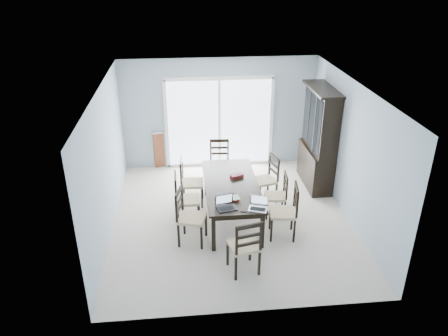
{
  "coord_description": "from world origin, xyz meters",
  "views": [
    {
      "loc": [
        -0.87,
        -7.19,
        4.58
      ],
      "look_at": [
        -0.14,
        0.0,
        1.09
      ],
      "focal_mm": 35.0,
      "sensor_mm": 36.0,
      "label": 1
    }
  ],
  "objects_px": {
    "chair_right_mid": "(280,190)",
    "chair_end_near": "(246,242)",
    "china_hutch": "(318,139)",
    "laptop_silver": "(258,207)",
    "chair_right_near": "(289,206)",
    "chair_left_near": "(186,210)",
    "chair_left_mid": "(182,194)",
    "chair_right_far": "(269,174)",
    "game_box": "(237,176)",
    "dining_table": "(231,188)",
    "cell_phone": "(244,211)",
    "laptop_dark": "(227,206)",
    "chair_left_far": "(187,177)",
    "chair_end_far": "(220,157)",
    "hot_tub": "(181,135)"
  },
  "relations": [
    {
      "from": "chair_right_near",
      "to": "chair_right_mid",
      "type": "distance_m",
      "value": 0.73
    },
    {
      "from": "game_box",
      "to": "laptop_dark",
      "type": "bearing_deg",
      "value": -105.58
    },
    {
      "from": "dining_table",
      "to": "laptop_dark",
      "type": "xyz_separation_m",
      "value": [
        -0.18,
        -0.88,
        0.13
      ]
    },
    {
      "from": "cell_phone",
      "to": "chair_end_near",
      "type": "bearing_deg",
      "value": -71.06
    },
    {
      "from": "dining_table",
      "to": "chair_end_near",
      "type": "relative_size",
      "value": 1.89
    },
    {
      "from": "dining_table",
      "to": "laptop_dark",
      "type": "height_order",
      "value": "laptop_dark"
    },
    {
      "from": "chair_right_near",
      "to": "chair_end_near",
      "type": "relative_size",
      "value": 1.02
    },
    {
      "from": "chair_left_mid",
      "to": "chair_left_far",
      "type": "relative_size",
      "value": 1.02
    },
    {
      "from": "chair_right_far",
      "to": "hot_tub",
      "type": "bearing_deg",
      "value": 16.76
    },
    {
      "from": "chair_end_near",
      "to": "chair_end_far",
      "type": "xyz_separation_m",
      "value": [
        -0.11,
        3.26,
        -0.02
      ]
    },
    {
      "from": "chair_left_near",
      "to": "cell_phone",
      "type": "distance_m",
      "value": 1.02
    },
    {
      "from": "chair_right_mid",
      "to": "chair_left_far",
      "type": "bearing_deg",
      "value": 75.23
    },
    {
      "from": "chair_right_mid",
      "to": "chair_end_near",
      "type": "height_order",
      "value": "chair_end_near"
    },
    {
      "from": "laptop_dark",
      "to": "laptop_silver",
      "type": "xyz_separation_m",
      "value": [
        0.52,
        -0.08,
        -0.0
      ]
    },
    {
      "from": "chair_left_mid",
      "to": "laptop_dark",
      "type": "relative_size",
      "value": 3.2
    },
    {
      "from": "laptop_silver",
      "to": "cell_phone",
      "type": "relative_size",
      "value": 3.76
    },
    {
      "from": "chair_right_near",
      "to": "chair_end_far",
      "type": "bearing_deg",
      "value": 32.3
    },
    {
      "from": "laptop_silver",
      "to": "game_box",
      "type": "distance_m",
      "value": 1.24
    },
    {
      "from": "chair_left_near",
      "to": "hot_tub",
      "type": "xyz_separation_m",
      "value": [
        -0.04,
        4.05,
        -0.17
      ]
    },
    {
      "from": "china_hutch",
      "to": "chair_left_near",
      "type": "xyz_separation_m",
      "value": [
        -2.89,
        -1.92,
        -0.44
      ]
    },
    {
      "from": "chair_left_near",
      "to": "chair_left_far",
      "type": "bearing_deg",
      "value": -167.38
    },
    {
      "from": "chair_right_mid",
      "to": "laptop_dark",
      "type": "bearing_deg",
      "value": 133.88
    },
    {
      "from": "dining_table",
      "to": "chair_end_near",
      "type": "bearing_deg",
      "value": -88.85
    },
    {
      "from": "chair_left_mid",
      "to": "chair_right_far",
      "type": "xyz_separation_m",
      "value": [
        1.78,
        0.7,
        -0.02
      ]
    },
    {
      "from": "dining_table",
      "to": "chair_left_far",
      "type": "xyz_separation_m",
      "value": [
        -0.81,
        0.67,
        -0.07
      ]
    },
    {
      "from": "chair_right_near",
      "to": "laptop_silver",
      "type": "relative_size",
      "value": 3.25
    },
    {
      "from": "china_hutch",
      "to": "laptop_silver",
      "type": "relative_size",
      "value": 6.02
    },
    {
      "from": "chair_end_near",
      "to": "china_hutch",
      "type": "bearing_deg",
      "value": 42.93
    },
    {
      "from": "chair_right_mid",
      "to": "chair_right_far",
      "type": "bearing_deg",
      "value": 13.96
    },
    {
      "from": "laptop_dark",
      "to": "chair_right_mid",
      "type": "bearing_deg",
      "value": 25.82
    },
    {
      "from": "cell_phone",
      "to": "game_box",
      "type": "height_order",
      "value": "game_box"
    },
    {
      "from": "chair_left_mid",
      "to": "chair_end_near",
      "type": "relative_size",
      "value": 1.0
    },
    {
      "from": "chair_left_mid",
      "to": "chair_left_far",
      "type": "height_order",
      "value": "chair_left_mid"
    },
    {
      "from": "chair_left_mid",
      "to": "chair_right_far",
      "type": "height_order",
      "value": "chair_left_mid"
    },
    {
      "from": "chair_left_mid",
      "to": "chair_right_near",
      "type": "height_order",
      "value": "chair_right_near"
    },
    {
      "from": "chair_left_mid",
      "to": "hot_tub",
      "type": "xyz_separation_m",
      "value": [
        0.02,
        3.41,
        -0.16
      ]
    },
    {
      "from": "cell_phone",
      "to": "china_hutch",
      "type": "bearing_deg",
      "value": 73.15
    },
    {
      "from": "dining_table",
      "to": "chair_end_far",
      "type": "relative_size",
      "value": 1.94
    },
    {
      "from": "chair_left_near",
      "to": "dining_table",
      "type": "bearing_deg",
      "value": 142.48
    },
    {
      "from": "chair_right_near",
      "to": "dining_table",
      "type": "bearing_deg",
      "value": 62.05
    },
    {
      "from": "laptop_silver",
      "to": "chair_end_far",
      "type": "bearing_deg",
      "value": 118.31
    },
    {
      "from": "china_hutch",
      "to": "laptop_dark",
      "type": "bearing_deg",
      "value": -136.02
    },
    {
      "from": "chair_left_mid",
      "to": "game_box",
      "type": "height_order",
      "value": "chair_left_mid"
    },
    {
      "from": "chair_left_near",
      "to": "chair_right_mid",
      "type": "relative_size",
      "value": 1.17
    },
    {
      "from": "chair_left_mid",
      "to": "game_box",
      "type": "distance_m",
      "value": 1.12
    },
    {
      "from": "chair_left_far",
      "to": "chair_end_far",
      "type": "xyz_separation_m",
      "value": [
        0.74,
        0.92,
        -0.0
      ]
    },
    {
      "from": "chair_left_near",
      "to": "chair_right_mid",
      "type": "distance_m",
      "value": 1.95
    },
    {
      "from": "chair_left_mid",
      "to": "game_box",
      "type": "xyz_separation_m",
      "value": [
        1.06,
        0.3,
        0.17
      ]
    },
    {
      "from": "china_hutch",
      "to": "laptop_dark",
      "type": "distance_m",
      "value": 3.08
    },
    {
      "from": "laptop_silver",
      "to": "chair_left_far",
      "type": "bearing_deg",
      "value": 144.33
    }
  ]
}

